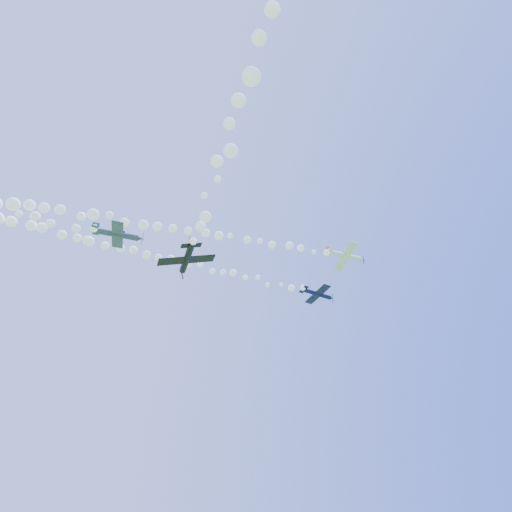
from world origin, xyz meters
name	(u,v)px	position (x,y,z in m)	size (l,w,h in m)	color
plane_white	(345,256)	(24.12, -5.13, 52.11)	(7.87, 8.38, 3.08)	white
smoke_trail_white	(127,221)	(-16.32, -0.11, 51.83)	(76.21, 12.01, 3.28)	white
plane_navy	(317,294)	(23.47, 5.44, 49.56)	(7.73, 8.09, 2.85)	#0D0E3B
smoke_trail_navy	(83,238)	(-22.79, 4.43, 49.37)	(87.90, 4.69, 3.01)	white
plane_grey	(117,234)	(-17.21, -5.42, 44.23)	(7.95, 8.25, 2.38)	#323B49
plane_black	(187,259)	(-8.38, -17.23, 33.68)	(6.85, 6.87, 2.44)	black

